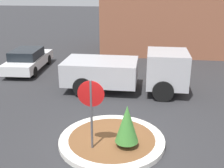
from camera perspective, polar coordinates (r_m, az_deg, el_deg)
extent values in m
plane|color=#2D2D30|center=(9.54, -0.03, -11.81)|extent=(120.00, 120.00, 0.00)
cylinder|color=silver|center=(9.50, -0.03, -11.37)|extent=(3.50, 3.50, 0.17)
cylinder|color=brown|center=(9.50, -0.03, -11.36)|extent=(2.87, 2.87, 0.17)
cylinder|color=#4C4C51|center=(8.49, -4.18, -6.87)|extent=(0.07, 0.07, 2.39)
cylinder|color=#B71414|center=(8.18, -4.31, -2.01)|extent=(0.80, 0.03, 0.80)
cylinder|color=brown|center=(9.01, 2.98, -11.96)|extent=(0.08, 0.08, 0.18)
cone|color=#3D7F33|center=(8.67, 3.06, -8.07)|extent=(0.73, 0.73, 1.20)
cube|color=#B2B2B7|center=(13.48, 11.11, 3.12)|extent=(1.89, 2.19, 1.60)
cube|color=#B2B2B7|center=(13.73, -2.30, 2.65)|extent=(3.53, 2.31, 1.08)
cube|color=black|center=(13.46, 13.99, 4.12)|extent=(0.04, 1.96, 0.56)
cylinder|color=black|center=(14.70, 10.04, 1.50)|extent=(0.96, 0.26, 0.96)
cylinder|color=black|center=(12.71, 10.31, -1.44)|extent=(0.96, 0.26, 0.96)
cylinder|color=black|center=(14.99, -4.00, 2.11)|extent=(0.96, 0.26, 0.96)
cylinder|color=black|center=(13.03, -5.88, -0.67)|extent=(0.96, 0.26, 0.96)
cube|color=#93563D|center=(22.97, 19.03, 15.66)|extent=(15.53, 6.00, 7.60)
cube|color=silver|center=(17.88, -16.56, 4.42)|extent=(1.99, 4.57, 0.55)
cube|color=black|center=(17.55, -16.98, 5.90)|extent=(1.65, 2.23, 0.51)
cylinder|color=black|center=(19.47, -17.30, 4.85)|extent=(0.23, 0.63, 0.62)
cylinder|color=black|center=(18.95, -12.81, 4.86)|extent=(0.23, 0.63, 0.62)
cylinder|color=black|center=(17.02, -20.59, 2.42)|extent=(0.23, 0.63, 0.62)
cylinder|color=black|center=(16.42, -15.54, 2.37)|extent=(0.23, 0.63, 0.62)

